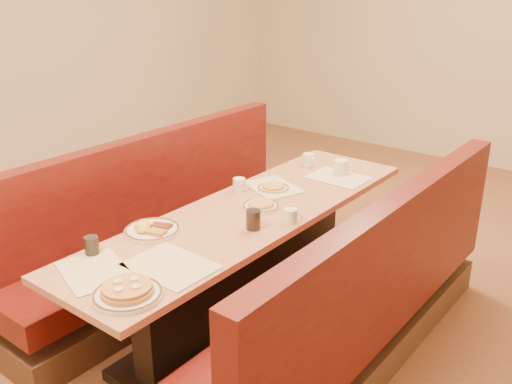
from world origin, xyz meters
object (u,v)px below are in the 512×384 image
Objects in this scene: eggs_plate at (151,229)px; coffee_mug_a at (291,216)px; booth_left at (167,237)px; coffee_mug_b at (240,185)px; pancake_plate at (127,292)px; soda_tumbler_near at (92,246)px; soda_tumbler_mid at (253,220)px; coffee_mug_c at (341,167)px; diner_table at (251,267)px; coffee_mug_d at (309,160)px; booth_right at (357,311)px.

coffee_mug_a reaches higher than eggs_plate.
booth_left is 0.68m from coffee_mug_b.
pancake_plate is 0.47m from soda_tumbler_near.
soda_tumbler_near is (-0.44, 0.15, 0.02)m from pancake_plate.
booth_left is 1.45m from pancake_plate.
coffee_mug_c is at bearing 94.04° from soda_tumbler_mid.
booth_left reaches higher than soda_tumbler_near.
diner_table is at bearing 99.26° from pancake_plate.
coffee_mug_d is (0.06, 1.45, 0.03)m from eggs_plate.
coffee_mug_d is (0.07, 0.69, 0.00)m from coffee_mug_b.
coffee_mug_a is 0.99m from coffee_mug_d.
booth_left is 21.58× the size of coffee_mug_d.
soda_tumbler_mid reaches higher than pancake_plate.
booth_right is at bearing 0.00° from booth_left.
soda_tumbler_mid is (-0.56, -0.19, 0.44)m from booth_right.
soda_tumbler_mid reaches higher than coffee_mug_b.
soda_tumbler_mid is at bearing 58.69° from soda_tumbler_near.
booth_left reaches higher than coffee_mug_c.
soda_tumbler_mid is at bearing -161.70° from booth_right.
coffee_mug_d is at bearing 107.80° from soda_tumbler_mid.
booth_right is at bearing -65.20° from coffee_mug_c.
soda_tumbler_mid is (0.90, -0.19, 0.44)m from booth_left.
booth_right is at bearing 62.21° from pancake_plate.
coffee_mug_d is at bearing 135.56° from booth_right.
soda_tumbler_mid is at bearing 90.21° from pancake_plate.
coffee_mug_a is 1.05× the size of soda_tumbler_near.
coffee_mug_c reaches higher than coffee_mug_d.
diner_table is 0.99m from coffee_mug_c.
pancake_plate is at bearing -80.74° from diner_table.
diner_table is 1.00× the size of booth_left.
coffee_mug_b is at bearing 88.94° from soda_tumbler_near.
booth_right is at bearing 42.23° from soda_tumbler_near.
diner_table is 0.73m from booth_left.
coffee_mug_b is at bearing 168.22° from booth_right.
booth_left is 1.11m from soda_tumbler_near.
soda_tumbler_mid is at bearing -57.41° from coffee_mug_b.
coffee_mug_b is (-0.02, 0.76, 0.03)m from eggs_plate.
diner_table is at bearing -107.12° from coffee_mug_c.
booth_left is 8.41× the size of eggs_plate.
coffee_mug_a is at bearing -40.41° from coffee_mug_d.
soda_tumbler_near is (-0.37, -1.79, -0.00)m from coffee_mug_c.
coffee_mug_b is 0.57m from soda_tumbler_mid.
eggs_plate is 1.48m from coffee_mug_c.
booth_left is 18.97× the size of coffee_mug_c.
soda_tumbler_near is 0.85m from soda_tumbler_mid.
eggs_plate is 2.91× the size of coffee_mug_a.
booth_right is 1.09m from coffee_mug_b.
booth_left reaches higher than coffee_mug_b.
soda_tumbler_mid reaches higher than coffee_mug_a.
soda_tumbler_near is at bearing -137.77° from booth_right.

